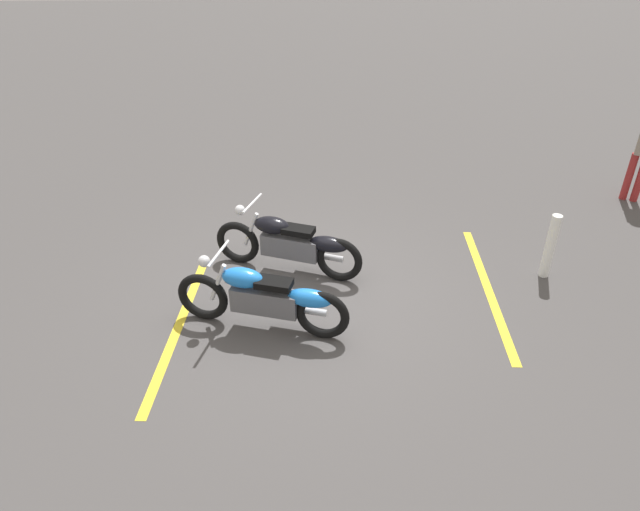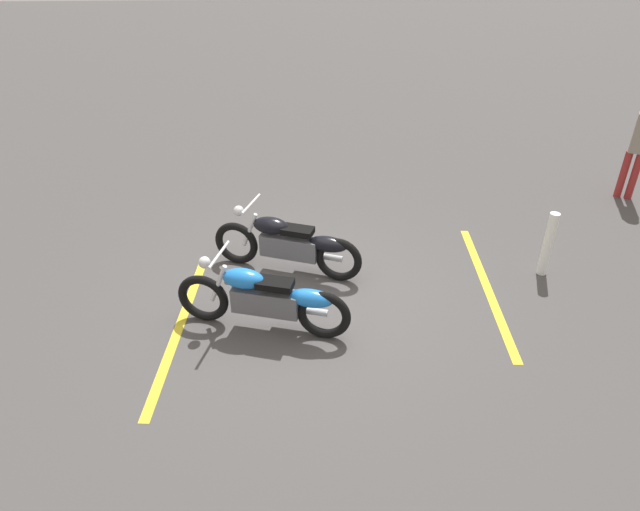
{
  "view_description": "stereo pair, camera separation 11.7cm",
  "coord_description": "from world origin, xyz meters",
  "px_view_note": "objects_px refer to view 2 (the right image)",
  "views": [
    {
      "loc": [
        -0.01,
        -6.29,
        4.52
      ],
      "look_at": [
        0.2,
        0.0,
        0.65
      ],
      "focal_mm": 31.65,
      "sensor_mm": 36.0,
      "label": 1
    },
    {
      "loc": [
        -0.13,
        -6.28,
        4.52
      ],
      "look_at": [
        0.2,
        0.0,
        0.65
      ],
      "focal_mm": 31.65,
      "sensor_mm": 36.0,
      "label": 2
    }
  ],
  "objects_px": {
    "bystander_near_row": "(638,145)",
    "motorcycle_bright_foreground": "(266,299)",
    "bollard_post": "(548,244)",
    "motorcycle_dark_foreground": "(290,244)"
  },
  "relations": [
    {
      "from": "bystander_near_row",
      "to": "motorcycle_bright_foreground",
      "type": "bearing_deg",
      "value": -30.6
    },
    {
      "from": "bystander_near_row",
      "to": "bollard_post",
      "type": "height_order",
      "value": "bystander_near_row"
    },
    {
      "from": "bystander_near_row",
      "to": "bollard_post",
      "type": "xyz_separation_m",
      "value": [
        -2.47,
        -2.42,
        -0.52
      ]
    },
    {
      "from": "motorcycle_bright_foreground",
      "to": "bollard_post",
      "type": "height_order",
      "value": "motorcycle_bright_foreground"
    },
    {
      "from": "bystander_near_row",
      "to": "motorcycle_dark_foreground",
      "type": "bearing_deg",
      "value": -39.48
    },
    {
      "from": "motorcycle_bright_foreground",
      "to": "bollard_post",
      "type": "bearing_deg",
      "value": -148.96
    },
    {
      "from": "motorcycle_bright_foreground",
      "to": "bystander_near_row",
      "type": "xyz_separation_m",
      "value": [
        6.41,
        3.49,
        0.55
      ]
    },
    {
      "from": "bollard_post",
      "to": "motorcycle_dark_foreground",
      "type": "bearing_deg",
      "value": 176.35
    },
    {
      "from": "motorcycle_bright_foreground",
      "to": "bollard_post",
      "type": "distance_m",
      "value": 4.08
    },
    {
      "from": "motorcycle_bright_foreground",
      "to": "bystander_near_row",
      "type": "bearing_deg",
      "value": -135.6
    }
  ]
}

